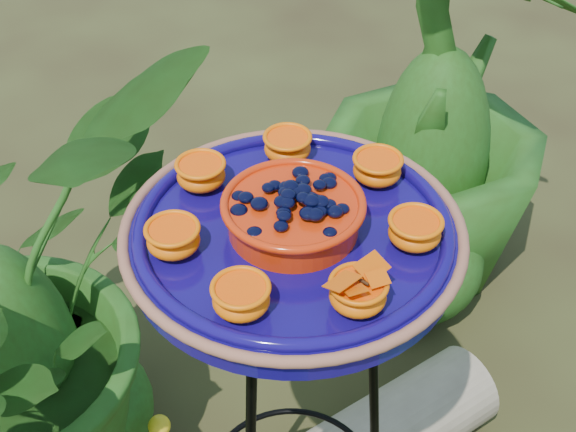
{
  "coord_description": "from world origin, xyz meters",
  "views": [
    {
      "loc": [
        -0.54,
        -0.6,
        1.57
      ],
      "look_at": [
        -0.1,
        0.04,
        0.91
      ],
      "focal_mm": 50.0,
      "sensor_mm": 36.0,
      "label": 1
    }
  ],
  "objects": [
    {
      "name": "feeder_dish",
      "position": [
        -0.1,
        0.03,
        0.89
      ],
      "size": [
        0.45,
        0.45,
        0.1
      ],
      "rotation": [
        0.0,
        0.0,
        -0.05
      ],
      "color": "#100759",
      "rests_on": "tripod_stand"
    },
    {
      "name": "shrub_back_right",
      "position": [
        0.7,
        0.56,
        0.52
      ],
      "size": [
        0.74,
        0.74,
        1.03
      ],
      "primitive_type": "imported",
      "rotation": [
        0.0,
        0.0,
        1.92
      ],
      "color": "#224412",
      "rests_on": "ground"
    },
    {
      "name": "tripod_stand",
      "position": [
        -0.1,
        0.03,
        0.52
      ],
      "size": [
        0.32,
        0.34,
        0.85
      ],
      "rotation": [
        0.0,
        0.0,
        -0.05
      ],
      "color": "black",
      "rests_on": "ground"
    }
  ]
}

